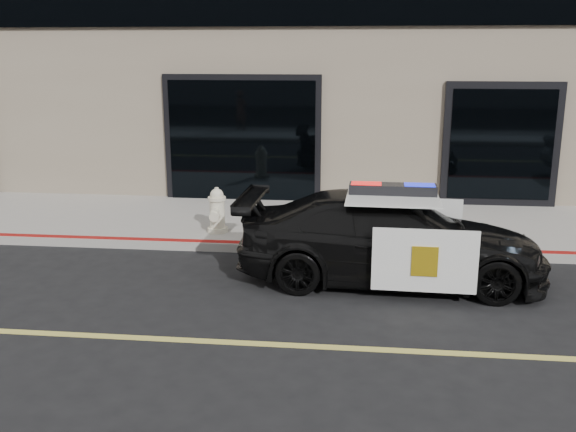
# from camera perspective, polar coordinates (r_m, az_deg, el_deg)

# --- Properties ---
(ground) EXTENTS (120.00, 120.00, 0.00)m
(ground) POSITION_cam_1_polar(r_m,az_deg,el_deg) (7.78, -5.78, -11.11)
(ground) COLOR black
(ground) RESTS_ON ground
(sidewalk_n) EXTENTS (60.00, 3.50, 0.15)m
(sidewalk_n) POSITION_cam_1_polar(r_m,az_deg,el_deg) (12.63, -0.87, -0.58)
(sidewalk_n) COLOR gray
(sidewalk_n) RESTS_ON ground
(police_car) EXTENTS (2.22, 4.63, 1.48)m
(police_car) POSITION_cam_1_polar(r_m,az_deg,el_deg) (9.62, 9.13, -1.93)
(police_car) COLOR black
(police_car) RESTS_ON ground
(fire_hydrant) EXTENTS (0.37, 0.52, 0.83)m
(fire_hydrant) POSITION_cam_1_polar(r_m,az_deg,el_deg) (11.67, -6.33, 0.41)
(fire_hydrant) COLOR beige
(fire_hydrant) RESTS_ON sidewalk_n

